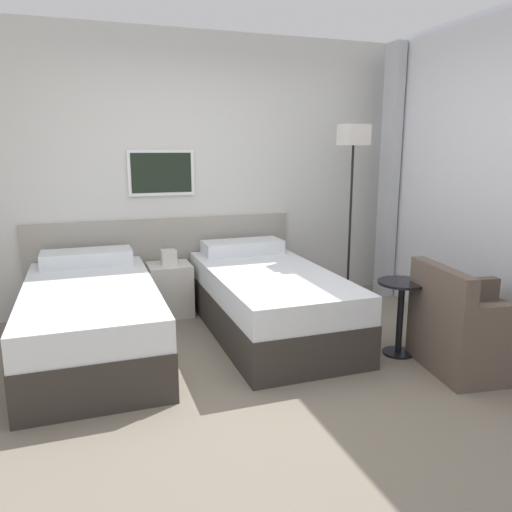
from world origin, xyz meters
name	(u,v)px	position (x,y,z in m)	size (l,w,h in m)	color
ground_plane	(262,382)	(0.00, 0.00, 0.00)	(16.00, 16.00, 0.00)	slate
wall_headboard	(194,178)	(-0.02, 1.96, 1.30)	(10.00, 0.10, 2.70)	silver
bed_near_door	(92,319)	(-1.09, 0.91, 0.29)	(0.99, 1.99, 0.69)	#332D28
bed_near_window	(268,300)	(0.39, 0.91, 0.29)	(0.99, 1.99, 0.69)	#332D28
nightstand	(170,288)	(-0.35, 1.66, 0.26)	(0.40, 0.38, 0.64)	beige
floor_lamp	(353,155)	(1.45, 1.39, 1.53)	(0.24, 0.24, 1.82)	black
side_table	(401,305)	(1.19, 0.11, 0.40)	(0.37, 0.37, 0.59)	black
armchair	(476,334)	(1.57, -0.29, 0.27)	(0.89, 0.82, 0.78)	brown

